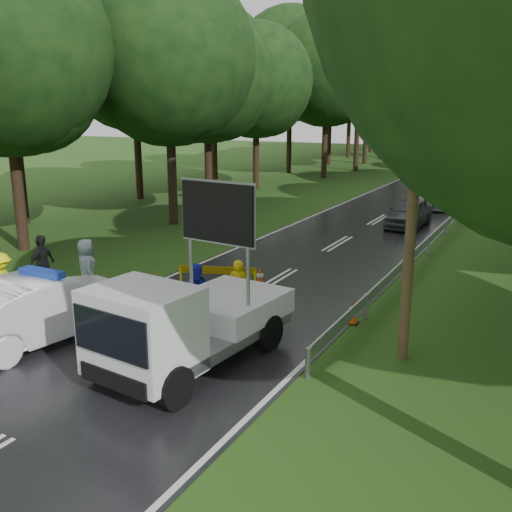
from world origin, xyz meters
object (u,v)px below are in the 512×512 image
Objects in this scene: police_sedan at (45,308)px; queue_car_fourth at (477,172)px; work_truck at (183,323)px; barrier at (217,274)px; queue_car_second at (435,193)px; officer at (238,288)px; queue_car_first at (409,213)px; queue_car_third at (451,182)px; civilian at (199,294)px.

police_sedan is 39.27m from queue_car_fourth.
barrier is (-1.91, 4.48, -0.34)m from work_truck.
queue_car_second is at bearing 94.81° from work_truck.
work_truck is 24.65m from queue_car_second.
queue_car_second reaches higher than barrier.
queue_car_second is at bearing -104.69° from officer.
queue_car_fourth is at bearing 89.84° from queue_car_first.
queue_car_third is at bearing 87.49° from queue_car_second.
barrier is 2.20m from civilian.
work_truck is at bearing -92.08° from civilian.
queue_car_first is (2.52, 13.41, -0.05)m from barrier.
civilian is (-1.20, 2.40, -0.25)m from work_truck.
work_truck reaches higher than barrier.
barrier is at bearing -103.66° from police_sedan.
queue_car_fourth is at bearing -104.35° from officer.
barrier is at bearing -100.03° from queue_car_second.
queue_car_second is (2.41, 20.16, 0.03)m from barrier.
police_sedan reaches higher than queue_car_second.
work_truck is at bearing -94.39° from queue_car_second.
queue_car_third reaches higher than queue_car_fourth.
queue_car_second is (1.06, 21.28, -0.05)m from officer.
queue_car_third is at bearing 91.72° from queue_car_first.
queue_car_second is (4.43, 24.87, -0.06)m from police_sedan.
police_sedan reaches higher than queue_car_third.
queue_car_first is 12.76m from queue_car_third.
queue_car_fourth is at bearing 85.87° from queue_car_third.
civilian is 0.31× the size of queue_car_second.
barrier is 26.27m from queue_car_third.
officer is 27.30m from queue_car_third.
work_truck is 0.98× the size of queue_car_second.
civilian is 0.42× the size of queue_car_fourth.
civilian is (0.71, -2.08, 0.09)m from barrier.
police_sedan is 2.32× the size of barrier.
officer is (-0.56, 3.37, -0.27)m from work_truck.
police_sedan is at bearing -170.69° from work_truck.
police_sedan is 3.79m from civilian.
queue_car_third is at bearing 95.18° from work_truck.
work_truck reaches higher than queue_car_third.
police_sedan reaches higher than queue_car_fourth.
queue_car_third is 1.37× the size of queue_car_fourth.
queue_car_second is 6.00m from queue_car_third.
barrier is 0.56× the size of queue_car_first.
officer reaches higher than queue_car_fourth.
queue_car_third is at bearing 58.12° from civilian.
queue_car_second is at bearing -89.41° from queue_car_third.
queue_car_second is at bearing -90.41° from queue_car_fourth.
civilian is (-0.64, -0.97, 0.02)m from officer.
queue_car_fourth is at bearing 65.28° from barrier.
barrier is at bearing -51.37° from officer.
police_sedan is 3.15× the size of civilian.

